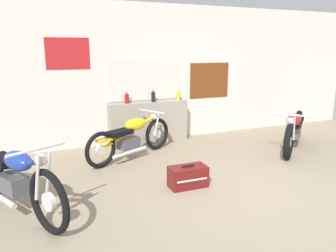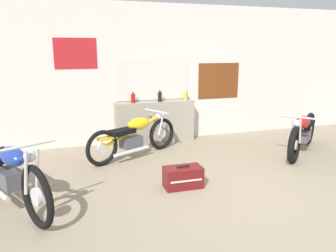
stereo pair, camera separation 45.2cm
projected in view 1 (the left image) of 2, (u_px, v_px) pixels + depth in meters
name	position (u px, v px, depth m)	size (l,w,h in m)	color
ground_plane	(260.00, 198.00, 4.30)	(24.00, 24.00, 0.00)	gray
wall_back	(165.00, 74.00, 6.87)	(10.00, 0.07, 2.80)	silver
sill_counter	(149.00, 122.00, 6.76)	(1.64, 0.28, 0.86)	gray
bottle_leftmost	(127.00, 98.00, 6.45)	(0.09, 0.09, 0.24)	maroon
bottle_left_center	(153.00, 96.00, 6.63)	(0.08, 0.08, 0.26)	black
bottle_center	(178.00, 95.00, 6.85)	(0.09, 0.09, 0.25)	gold
motorcycle_blue	(15.00, 177.00, 3.83)	(1.07, 1.95, 0.92)	black
motorcycle_red	(294.00, 129.00, 6.33)	(1.65, 1.39, 0.79)	black
motorcycle_yellow	(131.00, 136.00, 5.80)	(1.80, 1.00, 0.78)	black
hard_case_darkred	(188.00, 177.00, 4.62)	(0.54, 0.30, 0.32)	maroon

